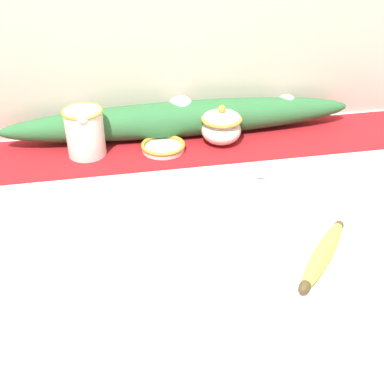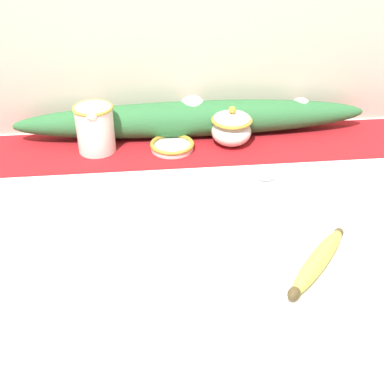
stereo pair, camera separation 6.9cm
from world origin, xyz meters
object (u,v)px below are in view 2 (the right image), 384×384
at_px(banana, 318,261).
at_px(sugar_bowl, 231,128).
at_px(cream_pitcher, 95,127).
at_px(small_dish, 172,146).
at_px(spoon, 262,179).

bearing_deg(banana, sugar_bowl, 98.25).
height_order(sugar_bowl, banana, sugar_bowl).
height_order(cream_pitcher, banana, cream_pitcher).
xyz_separation_m(small_dish, banana, (0.23, -0.48, 0.00)).
relative_size(small_dish, spoon, 0.65).
bearing_deg(sugar_bowl, spoon, -77.46).
bearing_deg(cream_pitcher, sugar_bowl, -0.29).
distance_m(banana, spoon, 0.31).
distance_m(cream_pitcher, spoon, 0.44).
xyz_separation_m(cream_pitcher, spoon, (0.39, -0.19, -0.06)).
distance_m(sugar_bowl, spoon, 0.19).
xyz_separation_m(cream_pitcher, sugar_bowl, (0.35, -0.00, -0.02)).
relative_size(sugar_bowl, small_dish, 0.93).
distance_m(small_dish, banana, 0.53).
height_order(cream_pitcher, spoon, cream_pitcher).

